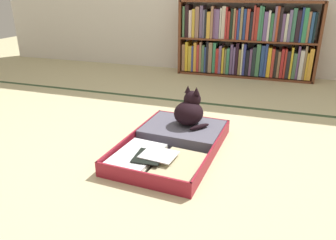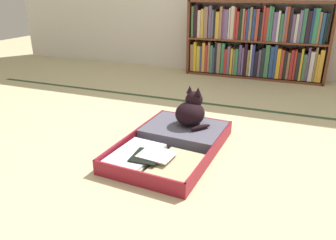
# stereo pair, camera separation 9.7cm
# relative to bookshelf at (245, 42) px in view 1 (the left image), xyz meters

# --- Properties ---
(ground_plane) EXTENTS (10.00, 10.00, 0.00)m
(ground_plane) POSITION_rel_bookshelf_xyz_m (-0.27, -2.25, -0.41)
(ground_plane) COLOR #C4B98C
(tatami_border) EXTENTS (4.80, 0.05, 0.00)m
(tatami_border) POSITION_rel_bookshelf_xyz_m (-0.27, -1.14, -0.41)
(tatami_border) COLOR #31492B
(tatami_border) RESTS_ON ground_plane
(bookshelf) EXTENTS (1.59, 0.25, 0.87)m
(bookshelf) POSITION_rel_bookshelf_xyz_m (0.00, 0.00, 0.00)
(bookshelf) COLOR brown
(bookshelf) RESTS_ON ground_plane
(open_suitcase) EXTENTS (0.62, 0.93, 0.09)m
(open_suitcase) POSITION_rel_bookshelf_xyz_m (-0.22, -2.09, -0.37)
(open_suitcase) COLOR maroon
(open_suitcase) RESTS_ON ground_plane
(black_cat) EXTENTS (0.28, 0.27, 0.27)m
(black_cat) POSITION_rel_bookshelf_xyz_m (-0.17, -1.87, -0.22)
(black_cat) COLOR black
(black_cat) RESTS_ON open_suitcase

